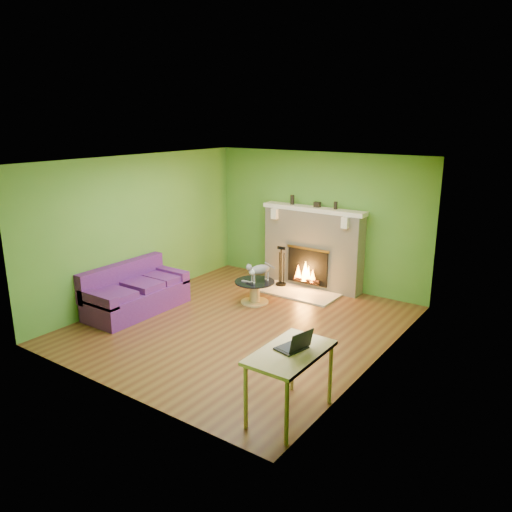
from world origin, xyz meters
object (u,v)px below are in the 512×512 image
at_px(coffee_table, 255,290).
at_px(cat, 260,272).
at_px(desk, 290,359).
at_px(sofa, 135,293).

xyz_separation_m(coffee_table, cat, (0.08, 0.05, 0.35)).
relative_size(coffee_table, desk, 0.68).
distance_m(sofa, desk, 4.00).
bearing_deg(desk, sofa, 162.99).
xyz_separation_m(coffee_table, desk, (2.34, -2.64, 0.45)).
bearing_deg(cat, desk, -26.70).
relative_size(coffee_table, cat, 1.24).
distance_m(coffee_table, desk, 3.56).
distance_m(sofa, coffee_table, 2.08).
relative_size(desk, cat, 1.84).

